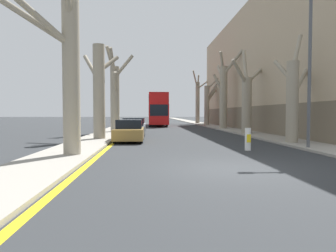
% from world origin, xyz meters
% --- Properties ---
extents(ground_plane, '(300.00, 300.00, 0.00)m').
position_xyz_m(ground_plane, '(0.00, 0.00, 0.00)').
color(ground_plane, '#2B2D30').
extents(sidewalk_left, '(2.51, 120.00, 0.12)m').
position_xyz_m(sidewalk_left, '(-6.18, 50.00, 0.06)').
color(sidewalk_left, gray).
rests_on(sidewalk_left, ground).
extents(sidewalk_right, '(2.51, 120.00, 0.12)m').
position_xyz_m(sidewalk_right, '(6.18, 50.00, 0.06)').
color(sidewalk_right, gray).
rests_on(sidewalk_right, ground).
extents(building_facade_right, '(10.08, 37.00, 13.20)m').
position_xyz_m(building_facade_right, '(12.43, 23.61, 6.59)').
color(building_facade_right, tan).
rests_on(building_facade_right, ground).
extents(kerb_line_stripe, '(0.24, 120.00, 0.01)m').
position_xyz_m(kerb_line_stripe, '(-4.75, 50.00, 0.00)').
color(kerb_line_stripe, yellow).
rests_on(kerb_line_stripe, ground).
extents(street_tree_left_0, '(3.13, 2.40, 7.79)m').
position_xyz_m(street_tree_left_0, '(-5.86, 2.91, 3.84)').
color(street_tree_left_0, gray).
rests_on(street_tree_left_0, ground).
extents(street_tree_left_1, '(2.77, 2.70, 6.39)m').
position_xyz_m(street_tree_left_1, '(-5.95, 10.96, 3.44)').
color(street_tree_left_1, gray).
rests_on(street_tree_left_1, ground).
extents(street_tree_left_2, '(2.53, 2.33, 7.84)m').
position_xyz_m(street_tree_left_2, '(-5.75, 18.75, 3.59)').
color(street_tree_left_2, gray).
rests_on(street_tree_left_2, ground).
extents(street_tree_right_0, '(2.82, 2.56, 6.58)m').
position_xyz_m(street_tree_right_0, '(5.85, 7.61, 2.77)').
color(street_tree_right_0, gray).
rests_on(street_tree_right_0, ground).
extents(street_tree_right_1, '(3.54, 3.23, 7.49)m').
position_xyz_m(street_tree_right_1, '(5.71, 15.54, 2.97)').
color(street_tree_right_1, gray).
rests_on(street_tree_right_1, ground).
extents(street_tree_right_2, '(3.03, 5.24, 8.80)m').
position_xyz_m(street_tree_right_2, '(5.95, 24.43, 4.22)').
color(street_tree_right_2, gray).
rests_on(street_tree_right_2, ground).
extents(street_tree_right_3, '(2.46, 3.28, 6.80)m').
position_xyz_m(street_tree_right_3, '(5.93, 33.42, 3.31)').
color(street_tree_right_3, gray).
rests_on(street_tree_right_3, ground).
extents(street_tree_right_4, '(3.35, 2.07, 9.08)m').
position_xyz_m(street_tree_right_4, '(5.87, 42.11, 4.07)').
color(street_tree_right_4, gray).
rests_on(street_tree_right_4, ground).
extents(double_decker_bus, '(2.62, 11.53, 4.54)m').
position_xyz_m(double_decker_bus, '(-1.32, 34.24, 2.57)').
color(double_decker_bus, red).
rests_on(double_decker_bus, ground).
extents(parked_car_0, '(1.81, 3.99, 1.40)m').
position_xyz_m(parked_car_0, '(-3.86, 9.82, 0.66)').
color(parked_car_0, olive).
rests_on(parked_car_0, ground).
extents(parked_car_1, '(1.84, 4.24, 1.43)m').
position_xyz_m(parked_car_1, '(-3.86, 14.98, 0.67)').
color(parked_car_1, '#4C5156').
rests_on(parked_car_1, ground).
extents(parked_car_2, '(1.78, 3.95, 1.36)m').
position_xyz_m(parked_car_2, '(-3.86, 21.42, 0.64)').
color(parked_car_2, '#9EA3AD').
rests_on(parked_car_2, ground).
extents(lamp_post, '(1.40, 0.20, 8.74)m').
position_xyz_m(lamp_post, '(5.21, 4.83, 4.84)').
color(lamp_post, '#4C4F54').
rests_on(lamp_post, ground).
extents(traffic_bollard, '(0.29, 0.30, 1.09)m').
position_xyz_m(traffic_bollard, '(2.22, 4.75, 0.55)').
color(traffic_bollard, white).
rests_on(traffic_bollard, ground).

